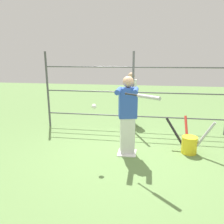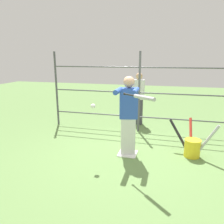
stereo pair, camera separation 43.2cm
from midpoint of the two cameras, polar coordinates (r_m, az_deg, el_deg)
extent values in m
plane|color=#608447|center=(4.96, 6.64, -10.86)|extent=(24.00, 24.00, 0.00)
cube|color=white|center=(4.96, 6.65, -10.75)|extent=(0.40, 0.40, 0.02)
cylinder|color=#4C4C51|center=(6.16, 9.10, 4.99)|extent=(0.06, 0.06, 2.25)
cylinder|color=#4C4C51|center=(6.89, -12.56, 5.80)|extent=(0.06, 0.06, 2.25)
cylinder|color=#4C4C51|center=(6.31, 8.86, -1.26)|extent=(5.09, 0.04, 0.04)
cylinder|color=#4C4C51|center=(6.16, 9.10, 4.99)|extent=(5.09, 0.04, 0.04)
cylinder|color=#4C4C51|center=(6.09, 9.36, 11.46)|extent=(5.09, 0.04, 0.04)
cube|color=silver|center=(4.80, 6.78, -6.38)|extent=(0.34, 0.26, 0.83)
cube|color=#2D51B7|center=(4.60, 7.05, 2.26)|extent=(0.42, 0.30, 0.65)
sphere|color=tan|center=(4.52, 7.23, 7.80)|extent=(0.23, 0.23, 0.23)
cylinder|color=#2D51B7|center=(4.34, 9.00, 5.42)|extent=(0.10, 0.46, 0.10)
cylinder|color=#2D51B7|center=(4.31, 4.49, 5.49)|extent=(0.10, 0.46, 0.10)
sphere|color=black|center=(4.10, 6.28, 4.71)|extent=(0.05, 0.05, 0.05)
cylinder|color=black|center=(3.97, 7.73, 4.44)|extent=(0.26, 0.25, 0.04)
cylinder|color=#B2B2B7|center=(3.66, 11.79, 3.67)|extent=(0.40, 0.39, 0.08)
sphere|color=white|center=(4.26, -2.11, 1.51)|extent=(0.10, 0.10, 0.10)
cylinder|color=yellow|center=(5.12, 22.55, -8.78)|extent=(0.33, 0.33, 0.38)
torus|color=yellow|center=(5.05, 22.76, -6.79)|extent=(0.35, 0.35, 0.01)
cylinder|color=#B2B2B7|center=(5.02, 25.80, -6.91)|extent=(0.45, 0.19, 0.77)
cylinder|color=black|center=(5.23, 19.50, -6.02)|extent=(0.51, 0.43, 0.68)
cylinder|color=red|center=(5.33, 22.12, -5.67)|extent=(0.09, 0.52, 0.71)
cube|color=#3F3F47|center=(6.98, 8.61, 0.06)|extent=(0.27, 0.17, 0.81)
cube|color=silver|center=(6.84, 8.83, 5.81)|extent=(0.34, 0.19, 0.61)
sphere|color=tan|center=(6.80, 8.97, 9.25)|extent=(0.21, 0.21, 0.21)
camera|label=1|loc=(0.22, -87.25, 0.70)|focal=35.00mm
camera|label=2|loc=(0.22, 92.75, -0.70)|focal=35.00mm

